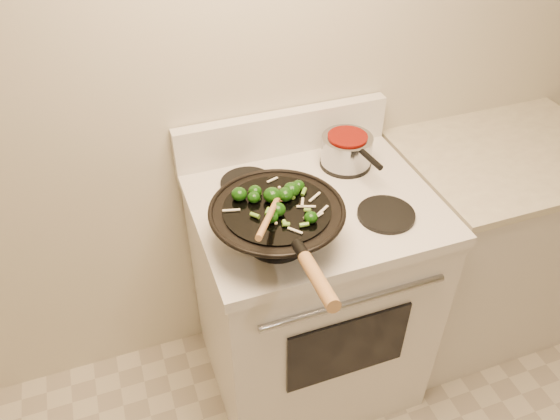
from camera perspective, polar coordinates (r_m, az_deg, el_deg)
name	(u,v)px	position (r m, az deg, el deg)	size (l,w,h in m)	color
stove	(309,293)	(2.08, 3.05, -8.65)	(0.78, 0.67, 1.08)	white
counter_unit	(485,242)	(2.45, 20.68, -3.15)	(0.80, 0.62, 0.91)	silver
wok	(277,223)	(1.55, -0.27, -1.39)	(0.39, 0.64, 0.22)	black
stirfry	(276,198)	(1.53, -0.45, 1.23)	(0.29, 0.26, 0.04)	#0F3708
wooden_spoon	(274,207)	(1.48, -0.68, 0.35)	(0.19, 0.28, 0.10)	#A77441
saucepan	(347,149)	(1.90, 7.00, 6.34)	(0.18, 0.28, 0.10)	#999BA1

